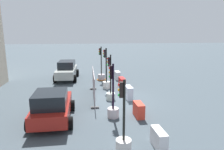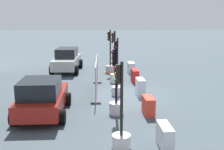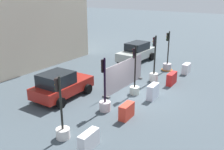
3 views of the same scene
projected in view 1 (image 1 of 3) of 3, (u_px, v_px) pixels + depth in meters
ground_plane at (114, 100)px, 14.19m from camera, size 120.00×120.00×0.00m
traffic_light_0 at (123, 137)px, 8.10m from camera, size 0.62×0.62×2.89m
traffic_light_1 at (113, 107)px, 11.23m from camera, size 0.62×0.62×2.96m
traffic_light_2 at (111, 92)px, 14.08m from camera, size 0.61×0.61×3.10m
traffic_light_3 at (106, 80)px, 16.82m from camera, size 0.60×0.60×3.28m
traffic_light_4 at (101, 75)px, 19.71m from camera, size 0.89×0.89×3.17m
construction_barrier_0 at (159, 139)px, 8.34m from camera, size 1.06×0.42×0.76m
construction_barrier_1 at (139, 110)px, 11.35m from camera, size 1.00×0.47×0.78m
construction_barrier_2 at (129, 93)px, 14.25m from camera, size 1.02×0.44×0.90m
construction_barrier_3 at (122, 83)px, 17.12m from camera, size 1.16×0.44×0.82m
construction_barrier_4 at (117, 75)px, 20.00m from camera, size 1.02×0.50×0.77m
car_silver_hatchback at (67, 70)px, 20.02m from camera, size 4.34×2.17×1.76m
car_red_compact at (52, 106)px, 10.74m from camera, size 3.95×2.24×1.67m
site_fence_panel at (94, 85)px, 14.45m from camera, size 4.61×0.50×1.86m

